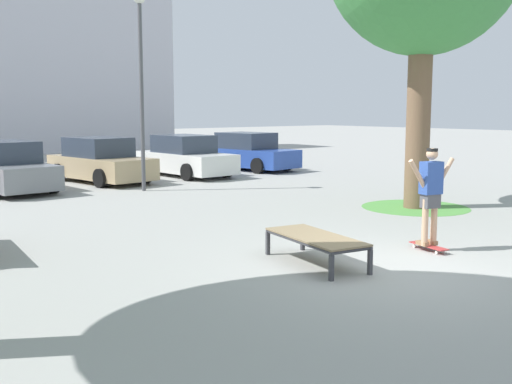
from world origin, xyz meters
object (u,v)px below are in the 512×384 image
at_px(car_tan, 100,162).
at_px(car_grey, 5,168).
at_px(car_white, 185,157).
at_px(skateboard, 429,246).
at_px(car_blue, 248,153).
at_px(skate_box, 316,239).
at_px(skater, 431,190).
at_px(light_post, 141,62).

bearing_deg(car_tan, car_grey, -172.23).
xyz_separation_m(car_grey, car_white, (6.49, 0.24, 0.00)).
xyz_separation_m(skateboard, car_blue, (6.49, 13.26, 0.61)).
height_order(skateboard, car_white, car_white).
distance_m(skate_box, car_tan, 12.69).
xyz_separation_m(skater, car_white, (3.25, 12.87, -0.38)).
bearing_deg(light_post, car_white, 39.99).
relative_size(car_grey, light_post, 0.74).
height_order(skater, car_tan, skater).
bearing_deg(skater, car_blue, 63.90).
distance_m(skateboard, car_tan, 13.08).
bearing_deg(car_blue, skater, -116.10).
xyz_separation_m(skater, car_blue, (6.49, 13.25, -0.38)).
xyz_separation_m(skater, car_tan, (0.00, 13.07, -0.38)).
relative_size(skateboard, car_blue, 0.19).
distance_m(skateboard, light_post, 10.83).
bearing_deg(car_blue, skate_box, -124.41).
relative_size(car_grey, car_blue, 0.98).
bearing_deg(skater, car_tan, 89.99).
xyz_separation_m(skateboard, car_grey, (-3.24, 12.63, 0.61)).
distance_m(car_tan, car_blue, 6.49).
bearing_deg(skateboard, car_tan, 89.99).
distance_m(skater, car_grey, 13.04).
bearing_deg(skater, light_post, 89.83).
height_order(car_tan, car_blue, same).
xyz_separation_m(skate_box, skater, (2.19, -0.57, 0.66)).
relative_size(skate_box, light_post, 0.34).
height_order(skate_box, car_white, car_white).
relative_size(car_tan, car_white, 1.03).
xyz_separation_m(car_white, light_post, (-3.22, -2.70, 3.13)).
relative_size(skateboard, skater, 0.49).
bearing_deg(light_post, car_blue, 25.56).
height_order(skate_box, light_post, light_post).
distance_m(skate_box, light_post, 10.42).
distance_m(car_tan, light_post, 4.27).
relative_size(skateboard, car_tan, 0.19).
relative_size(skateboard, light_post, 0.14).
height_order(car_white, light_post, light_post).
height_order(skateboard, car_tan, car_tan).
bearing_deg(skate_box, skater, -14.59).
bearing_deg(car_blue, car_white, -173.16).
xyz_separation_m(skate_box, car_white, (5.44, 12.29, 0.28)).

